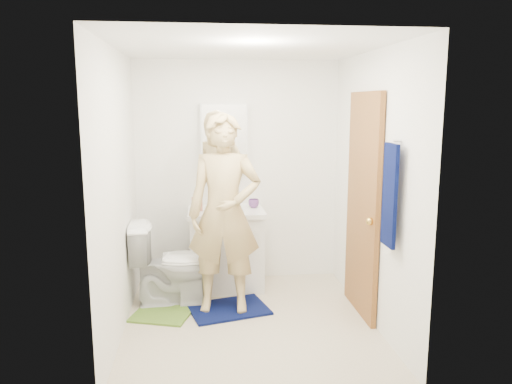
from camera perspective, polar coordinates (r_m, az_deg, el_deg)
floor at (r=4.64m, az=-0.77°, el=-14.82°), size 2.20×2.40×0.02m
ceiling at (r=4.23m, az=-0.85°, el=16.38°), size 2.20×2.40×0.02m
wall_back at (r=5.47m, az=-2.09°, el=2.26°), size 2.20×0.02×2.40m
wall_front at (r=3.10m, az=1.45°, el=-3.86°), size 2.20×0.02×2.40m
wall_left at (r=4.31m, az=-15.66°, el=-0.25°), size 0.02×2.40×2.40m
wall_right at (r=4.52m, az=13.32°, el=0.33°), size 0.02×2.40×2.40m
vanity_cabinet at (r=5.34m, az=-3.40°, el=-6.74°), size 0.75×0.55×0.80m
countertop at (r=5.23m, az=-3.45°, el=-2.28°), size 0.79×0.59×0.05m
sink_basin at (r=5.23m, az=-3.45°, el=-2.12°), size 0.40×0.40×0.03m
faucet at (r=5.39m, az=-3.56°, el=-0.99°), size 0.03×0.03×0.12m
medicine_cabinet at (r=5.35m, az=-3.67°, el=6.38°), size 0.50×0.12×0.70m
mirror_panel at (r=5.28m, az=-3.63°, el=6.33°), size 0.46×0.01×0.66m
door at (r=4.68m, az=12.10°, el=-1.48°), size 0.05×0.80×2.05m
door_knob at (r=4.39m, az=12.89°, el=-3.29°), size 0.07×0.07×0.07m
towel at (r=3.96m, az=15.04°, el=-0.38°), size 0.03×0.24×0.80m
towel_hook at (r=3.92m, az=15.87°, el=5.67°), size 0.06×0.02×0.02m
toilet at (r=4.95m, az=-9.41°, el=-8.08°), size 0.82×0.49×0.83m
bath_mat at (r=4.89m, az=-3.15°, el=-13.20°), size 0.82×0.68×0.02m
green_rug at (r=4.86m, az=-10.69°, el=-13.56°), size 0.62×0.57×0.02m
soap_dispenser at (r=5.18m, az=-6.76°, el=-1.03°), size 0.11×0.12×0.21m
toothbrush_cup at (r=5.31m, az=-0.26°, el=-1.30°), size 0.12×0.12×0.09m
man at (r=4.60m, az=-3.63°, el=-2.48°), size 0.72×0.52×1.85m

